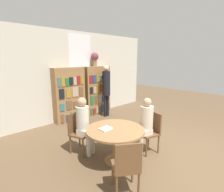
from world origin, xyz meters
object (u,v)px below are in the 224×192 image
(bookshelf_left, at_px, (69,95))
(seated_reader_right, at_px, (145,122))
(chair_left_side, at_px, (78,130))
(reading_table, at_px, (115,135))
(seated_reader_left, at_px, (84,122))
(bookshelf_right, at_px, (97,90))
(chair_far_side, at_px, (151,130))
(chair_near_camera, at_px, (127,165))
(librarian_standing, at_px, (106,86))
(flower_vase, at_px, (95,58))

(bookshelf_left, xyz_separation_m, seated_reader_right, (0.09, -3.00, -0.18))
(bookshelf_left, height_order, chair_left_side, bookshelf_left)
(reading_table, height_order, seated_reader_right, seated_reader_right)
(reading_table, height_order, seated_reader_left, seated_reader_left)
(seated_reader_right, bearing_deg, bookshelf_right, -4.04)
(bookshelf_right, xyz_separation_m, chair_far_side, (-0.93, -3.05, -0.39))
(bookshelf_left, height_order, reading_table, bookshelf_left)
(bookshelf_right, distance_m, seated_reader_right, 3.20)
(reading_table, bearing_deg, chair_left_side, 109.86)
(seated_reader_left, xyz_separation_m, seated_reader_right, (0.97, -0.91, -0.01))
(chair_far_side, height_order, seated_reader_right, seated_reader_right)
(chair_left_side, relative_size, seated_reader_left, 0.71)
(bookshelf_left, height_order, chair_near_camera, bookshelf_left)
(chair_near_camera, bearing_deg, chair_far_side, 54.00)
(bookshelf_left, bearing_deg, chair_left_side, -115.94)
(bookshelf_right, xyz_separation_m, seated_reader_right, (-1.10, -3.00, -0.17))
(seated_reader_left, relative_size, seated_reader_right, 1.01)
(chair_far_side, relative_size, seated_reader_right, 0.72)
(chair_far_side, distance_m, librarian_standing, 2.79)
(seated_reader_left, bearing_deg, bookshelf_left, -132.60)
(reading_table, relative_size, chair_far_side, 1.29)
(chair_far_side, height_order, seated_reader_left, seated_reader_left)
(chair_near_camera, relative_size, seated_reader_right, 0.72)
(chair_near_camera, relative_size, librarian_standing, 0.49)
(flower_vase, distance_m, reading_table, 3.63)
(bookshelf_right, distance_m, chair_near_camera, 4.28)
(bookshelf_right, distance_m, reading_table, 3.35)
(chair_far_side, distance_m, seated_reader_left, 1.51)
(bookshelf_left, distance_m, seated_reader_right, 3.01)
(chair_far_side, bearing_deg, chair_left_side, 63.00)
(chair_left_side, relative_size, seated_reader_right, 0.72)
(reading_table, distance_m, chair_left_side, 0.93)
(reading_table, height_order, chair_left_side, chair_left_side)
(chair_near_camera, distance_m, chair_far_side, 1.49)
(reading_table, distance_m, seated_reader_right, 0.76)
(seated_reader_right, relative_size, librarian_standing, 0.68)
(seated_reader_right, bearing_deg, librarian_standing, -8.00)
(reading_table, distance_m, librarian_standing, 2.99)
(flower_vase, distance_m, chair_far_side, 3.56)
(seated_reader_right, bearing_deg, chair_far_side, -90.00)
(chair_left_side, height_order, librarian_standing, librarian_standing)
(seated_reader_left, bearing_deg, seated_reader_right, 116.99)
(chair_left_side, distance_m, chair_far_side, 1.65)
(chair_near_camera, xyz_separation_m, seated_reader_right, (1.23, 0.56, 0.21))
(bookshelf_right, distance_m, chair_left_side, 2.90)
(bookshelf_left, relative_size, seated_reader_left, 1.42)
(chair_left_side, relative_size, chair_far_side, 1.00)
(seated_reader_left, distance_m, seated_reader_right, 1.33)
(flower_vase, height_order, chair_left_side, flower_vase)
(chair_near_camera, distance_m, seated_reader_left, 1.51)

